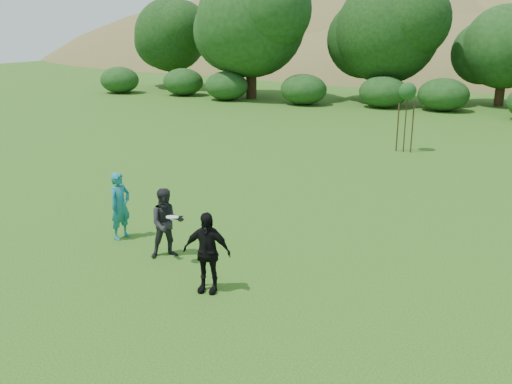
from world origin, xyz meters
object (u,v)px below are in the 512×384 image
at_px(player_teal, 120,206).
at_px(sapling, 408,93).
at_px(player_grey, 167,223).
at_px(player_black, 207,252).

xyz_separation_m(player_teal, sapling, (3.74, 13.20, 1.58)).
bearing_deg(player_grey, player_teal, 121.70).
distance_m(player_teal, player_black, 3.76).
relative_size(player_grey, sapling, 0.57).
distance_m(player_grey, player_black, 2.04).
height_order(player_grey, player_black, player_black).
bearing_deg(player_black, player_teal, 143.18).
bearing_deg(player_grey, sapling, 37.27).
bearing_deg(sapling, player_teal, -105.81).
distance_m(player_grey, sapling, 13.88).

